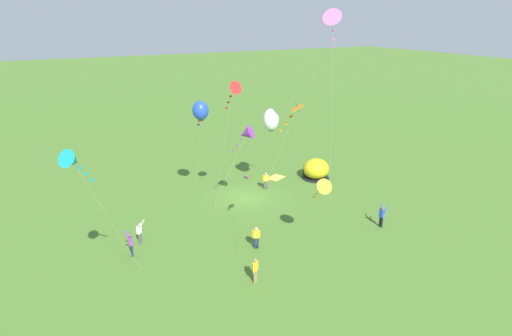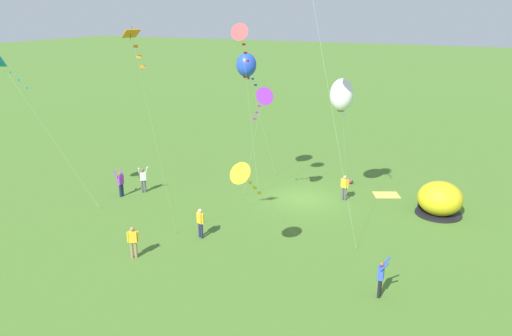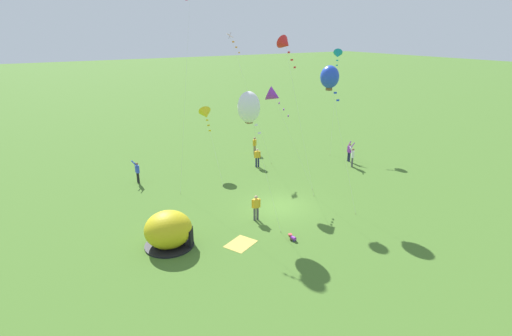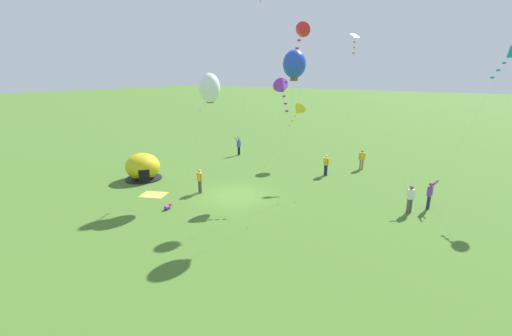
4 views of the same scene
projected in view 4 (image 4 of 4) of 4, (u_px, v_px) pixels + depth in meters
ground_plane at (237, 196)px, 23.55m from camera, size 300.00×300.00×0.00m
popup_tent at (143, 167)px, 27.02m from camera, size 2.81×2.81×2.10m
picnic_blanket at (154, 195)px, 23.78m from camera, size 2.09×1.89×0.01m
toddler_crawling at (168, 206)px, 21.26m from camera, size 0.30×0.55×0.32m
person_arms_raised at (410, 197)px, 20.50m from camera, size 0.69×0.71×1.89m
person_flying_kite at (430, 194)px, 21.05m from camera, size 0.53×0.67×1.89m
person_strolling at (239, 146)px, 34.92m from camera, size 0.49×0.68×1.89m
person_near_tent at (326, 164)px, 27.99m from camera, size 0.54×0.38×1.72m
person_far_back at (200, 180)px, 23.94m from camera, size 0.57×0.34×1.72m
person_with_toddler at (362, 159)px, 29.75m from camera, size 0.50×0.42×1.72m
kite_red at (301, 31)px, 22.02m from camera, size 1.15×4.01×11.38m
kite_yellow at (298, 111)px, 30.79m from camera, size 1.51×5.47×5.53m
kite_white at (210, 88)px, 23.09m from camera, size 1.41×4.12×8.18m
kite_blue at (294, 64)px, 19.16m from camera, size 1.29×4.61×9.44m
kite_orange at (354, 43)px, 28.82m from camera, size 2.00×5.08×11.49m
kite_teal at (511, 55)px, 21.63m from camera, size 3.82×3.92×9.91m
kite_purple at (282, 88)px, 23.37m from camera, size 3.16×2.93×7.86m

